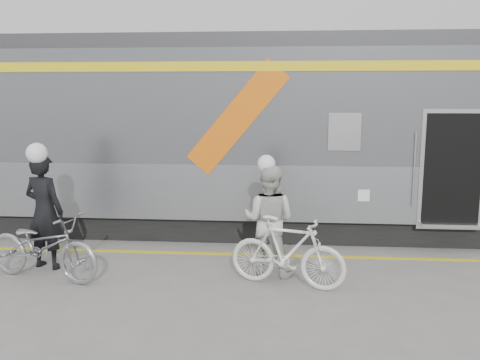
# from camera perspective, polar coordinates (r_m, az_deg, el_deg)

# --- Properties ---
(ground) EXTENTS (90.00, 90.00, 0.00)m
(ground) POSITION_cam_1_polar(r_m,az_deg,el_deg) (7.51, -0.70, -13.45)
(ground) COLOR slate
(ground) RESTS_ON ground
(train) EXTENTS (24.00, 3.17, 4.10)m
(train) POSITION_cam_1_polar(r_m,az_deg,el_deg) (11.15, 9.71, 4.93)
(train) COLOR black
(train) RESTS_ON ground
(safety_strip) EXTENTS (24.00, 0.12, 0.01)m
(safety_strip) POSITION_cam_1_polar(r_m,az_deg,el_deg) (9.52, 0.52, -8.35)
(safety_strip) COLOR yellow
(safety_strip) RESTS_ON ground
(man) EXTENTS (0.81, 0.64, 1.97)m
(man) POSITION_cam_1_polar(r_m,az_deg,el_deg) (9.21, -21.11, -3.30)
(man) COLOR black
(man) RESTS_ON ground
(bicycle_left) EXTENTS (2.18, 1.22, 1.09)m
(bicycle_left) POSITION_cam_1_polar(r_m,az_deg,el_deg) (8.76, -21.30, -6.97)
(bicycle_left) COLOR #929599
(bicycle_left) RESTS_ON ground
(woman) EXTENTS (1.04, 0.91, 1.82)m
(woman) POSITION_cam_1_polar(r_m,az_deg,el_deg) (8.34, 3.27, -4.52)
(woman) COLOR beige
(woman) RESTS_ON ground
(bicycle_right) EXTENTS (1.90, 1.01, 1.10)m
(bicycle_right) POSITION_cam_1_polar(r_m,az_deg,el_deg) (7.91, 5.34, -8.04)
(bicycle_right) COLOR silver
(bicycle_right) RESTS_ON ground
(helmet_man) EXTENTS (0.34, 0.34, 0.34)m
(helmet_man) POSITION_cam_1_polar(r_m,az_deg,el_deg) (9.04, -21.56, 3.86)
(helmet_man) COLOR white
(helmet_man) RESTS_ON man
(helmet_woman) EXTENTS (0.29, 0.29, 0.29)m
(helmet_woman) POSITION_cam_1_polar(r_m,az_deg,el_deg) (8.14, 3.34, 2.69)
(helmet_woman) COLOR white
(helmet_woman) RESTS_ON woman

